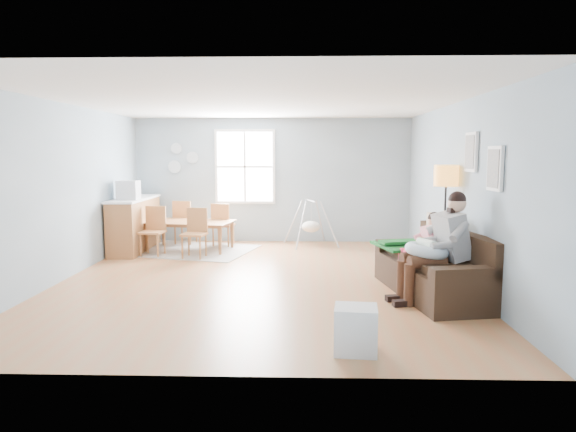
{
  "coord_description": "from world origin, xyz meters",
  "views": [
    {
      "loc": [
        0.67,
        -7.74,
        1.92
      ],
      "look_at": [
        0.44,
        -0.11,
        1.0
      ],
      "focal_mm": 32.0,
      "sensor_mm": 36.0,
      "label": 1
    }
  ],
  "objects_px": {
    "sofa": "(437,272)",
    "chair_se": "(195,230)",
    "chair_sw": "(154,227)",
    "baby_swing": "(311,226)",
    "toddler": "(427,238)",
    "floor_lamp": "(446,186)",
    "storage_cube": "(355,330)",
    "chair_ne": "(222,222)",
    "counter": "(135,224)",
    "chair_nw": "(184,220)",
    "monitor": "(128,190)",
    "father": "(439,244)",
    "dining_table": "(190,236)"
  },
  "relations": [
    {
      "from": "sofa",
      "to": "chair_se",
      "type": "xyz_separation_m",
      "value": [
        -3.85,
        2.47,
        0.21
      ]
    },
    {
      "from": "chair_sw",
      "to": "baby_swing",
      "type": "relative_size",
      "value": 0.79
    },
    {
      "from": "toddler",
      "to": "floor_lamp",
      "type": "xyz_separation_m",
      "value": [
        0.4,
        0.58,
        0.7
      ]
    },
    {
      "from": "toddler",
      "to": "chair_sw",
      "type": "distance_m",
      "value": 5.22
    },
    {
      "from": "storage_cube",
      "to": "chair_ne",
      "type": "bearing_deg",
      "value": 110.99
    },
    {
      "from": "chair_ne",
      "to": "counter",
      "type": "distance_m",
      "value": 1.75
    },
    {
      "from": "chair_se",
      "to": "chair_nw",
      "type": "bearing_deg",
      "value": 111.28
    },
    {
      "from": "chair_nw",
      "to": "chair_sw",
      "type": "bearing_deg",
      "value": -105.3
    },
    {
      "from": "toddler",
      "to": "chair_nw",
      "type": "bearing_deg",
      "value": 139.52
    },
    {
      "from": "monitor",
      "to": "chair_se",
      "type": "bearing_deg",
      "value": -12.64
    },
    {
      "from": "counter",
      "to": "sofa",
      "type": "bearing_deg",
      "value": -30.97
    },
    {
      "from": "chair_ne",
      "to": "monitor",
      "type": "distance_m",
      "value": 2.0
    },
    {
      "from": "sofa",
      "to": "father",
      "type": "height_order",
      "value": "father"
    },
    {
      "from": "sofa",
      "to": "chair_ne",
      "type": "distance_m",
      "value": 5.06
    },
    {
      "from": "storage_cube",
      "to": "monitor",
      "type": "xyz_separation_m",
      "value": [
        -3.86,
        4.88,
        1.01
      ]
    },
    {
      "from": "father",
      "to": "toddler",
      "type": "bearing_deg",
      "value": 93.96
    },
    {
      "from": "dining_table",
      "to": "baby_swing",
      "type": "bearing_deg",
      "value": 22.75
    },
    {
      "from": "chair_se",
      "to": "storage_cube",
      "type": "bearing_deg",
      "value": -61.25
    },
    {
      "from": "dining_table",
      "to": "counter",
      "type": "bearing_deg",
      "value": -169.3
    },
    {
      "from": "dining_table",
      "to": "chair_sw",
      "type": "relative_size",
      "value": 1.8
    },
    {
      "from": "chair_se",
      "to": "baby_swing",
      "type": "distance_m",
      "value": 2.51
    },
    {
      "from": "chair_se",
      "to": "chair_ne",
      "type": "height_order",
      "value": "chair_se"
    },
    {
      "from": "chair_nw",
      "to": "counter",
      "type": "distance_m",
      "value": 1.09
    },
    {
      "from": "floor_lamp",
      "to": "chair_sw",
      "type": "relative_size",
      "value": 1.89
    },
    {
      "from": "chair_se",
      "to": "counter",
      "type": "distance_m",
      "value": 1.52
    },
    {
      "from": "chair_nw",
      "to": "chair_ne",
      "type": "bearing_deg",
      "value": -14.27
    },
    {
      "from": "sofa",
      "to": "counter",
      "type": "bearing_deg",
      "value": 149.03
    },
    {
      "from": "floor_lamp",
      "to": "baby_swing",
      "type": "height_order",
      "value": "floor_lamp"
    },
    {
      "from": "chair_nw",
      "to": "chair_ne",
      "type": "relative_size",
      "value": 1.04
    },
    {
      "from": "monitor",
      "to": "baby_swing",
      "type": "bearing_deg",
      "value": 15.09
    },
    {
      "from": "storage_cube",
      "to": "chair_sw",
      "type": "bearing_deg",
      "value": 124.98
    },
    {
      "from": "chair_ne",
      "to": "counter",
      "type": "xyz_separation_m",
      "value": [
        -1.68,
        -0.49,
        0.02
      ]
    },
    {
      "from": "chair_ne",
      "to": "baby_swing",
      "type": "xyz_separation_m",
      "value": [
        1.86,
        0.1,
        -0.09
      ]
    },
    {
      "from": "chair_nw",
      "to": "sofa",
      "type": "bearing_deg",
      "value": -41.17
    },
    {
      "from": "chair_se",
      "to": "monitor",
      "type": "height_order",
      "value": "monitor"
    },
    {
      "from": "father",
      "to": "chair_sw",
      "type": "relative_size",
      "value": 1.55
    },
    {
      "from": "sofa",
      "to": "toddler",
      "type": "xyz_separation_m",
      "value": [
        -0.12,
        0.19,
        0.44
      ]
    },
    {
      "from": "floor_lamp",
      "to": "chair_sw",
      "type": "bearing_deg",
      "value": 159.01
    },
    {
      "from": "chair_sw",
      "to": "sofa",
      "type": "bearing_deg",
      "value": -29.77
    },
    {
      "from": "dining_table",
      "to": "monitor",
      "type": "bearing_deg",
      "value": -150.97
    },
    {
      "from": "chair_sw",
      "to": "chair_ne",
      "type": "xyz_separation_m",
      "value": [
        1.16,
        0.93,
        -0.01
      ]
    },
    {
      "from": "dining_table",
      "to": "chair_nw",
      "type": "height_order",
      "value": "chair_nw"
    },
    {
      "from": "counter",
      "to": "chair_nw",
      "type": "bearing_deg",
      "value": 40.19
    },
    {
      "from": "father",
      "to": "storage_cube",
      "type": "distance_m",
      "value": 2.25
    },
    {
      "from": "sofa",
      "to": "chair_sw",
      "type": "relative_size",
      "value": 2.49
    },
    {
      "from": "chair_se",
      "to": "chair_ne",
      "type": "bearing_deg",
      "value": 74.74
    },
    {
      "from": "sofa",
      "to": "chair_ne",
      "type": "bearing_deg",
      "value": 134.36
    },
    {
      "from": "toddler",
      "to": "monitor",
      "type": "distance_m",
      "value": 5.72
    },
    {
      "from": "toddler",
      "to": "storage_cube",
      "type": "height_order",
      "value": "toddler"
    },
    {
      "from": "sofa",
      "to": "dining_table",
      "type": "relative_size",
      "value": 1.38
    }
  ]
}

